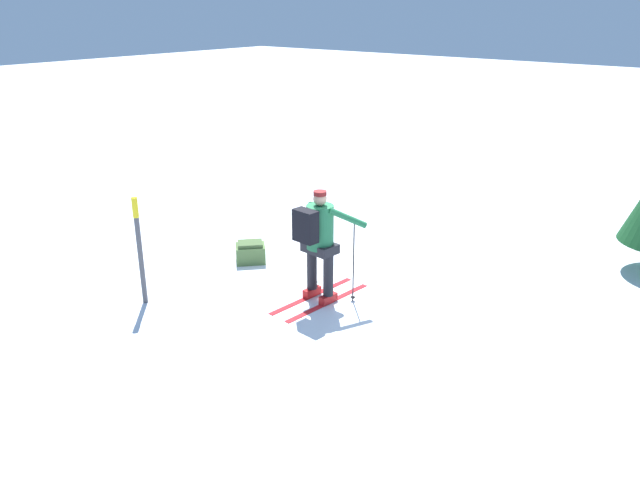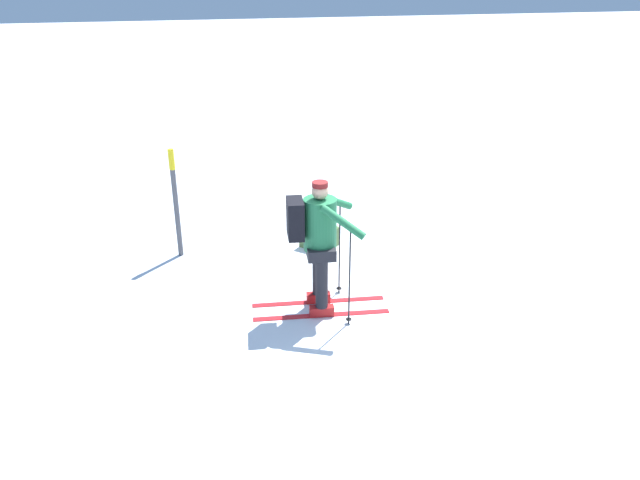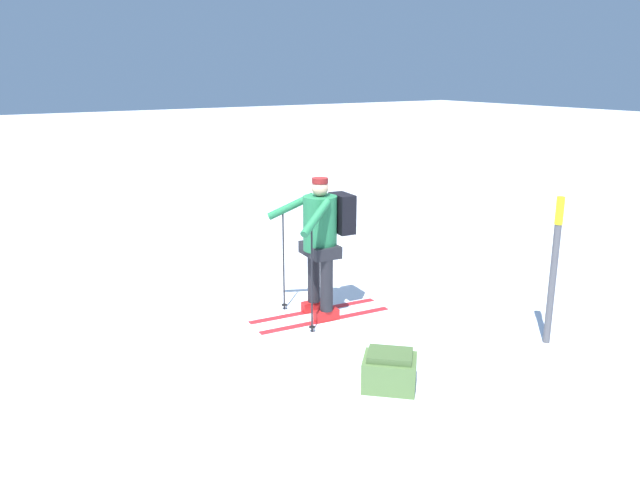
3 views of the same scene
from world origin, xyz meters
name	(u,v)px [view 2 (image 2 of 3)]	position (x,y,z in m)	size (l,w,h in m)	color
ground_plane	(369,304)	(0.00, 0.00, 0.00)	(80.00, 80.00, 0.00)	white
skier	(317,236)	(0.02, 0.67, 1.00)	(1.05, 1.72, 1.69)	red
dropped_backpack	(319,236)	(1.85, 0.25, 0.17)	(0.62, 0.63, 0.36)	#4C6B38
trail_marker	(175,196)	(1.98, 2.33, 0.94)	(0.08, 0.08, 1.62)	#4C4C51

